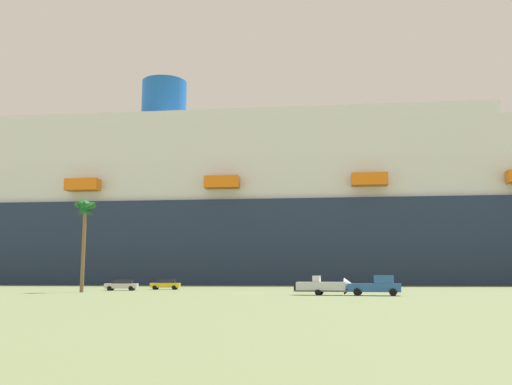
% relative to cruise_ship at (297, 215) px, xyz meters
% --- Properties ---
extents(ground_plane, '(600.00, 600.00, 0.00)m').
position_rel_cruise_ship_xyz_m(ground_plane, '(-7.39, -43.94, -17.85)').
color(ground_plane, '#66754C').
extents(cruise_ship, '(286.54, 47.74, 59.18)m').
position_rel_cruise_ship_xyz_m(cruise_ship, '(0.00, 0.00, 0.00)').
color(cruise_ship, '#1E2D4C').
rests_on(cruise_ship, ground_plane).
extents(pickup_truck, '(5.89, 3.14, 2.20)m').
position_rel_cruise_ship_xyz_m(pickup_truck, '(7.51, -83.07, -16.80)').
color(pickup_truck, '#2659A5').
rests_on(pickup_truck, ground_plane).
extents(small_boat_on_trailer, '(7.52, 3.16, 2.15)m').
position_rel_cruise_ship_xyz_m(small_boat_on_trailer, '(2.30, -82.02, -16.88)').
color(small_boat_on_trailer, '#595960').
rests_on(small_boat_on_trailer, ground_plane).
extents(palm_tree, '(3.14, 3.13, 12.10)m').
position_rel_cruise_ship_xyz_m(palm_tree, '(-29.08, -72.35, -7.83)').
color(palm_tree, brown).
rests_on(palm_tree, ground_plane).
extents(parked_car_silver_sedan, '(4.83, 2.44, 1.58)m').
position_rel_cruise_ship_xyz_m(parked_car_silver_sedan, '(-26.48, -63.32, -17.01)').
color(parked_car_silver_sedan, silver).
rests_on(parked_car_silver_sedan, ground_plane).
extents(parked_car_yellow_taxi, '(4.61, 2.15, 1.58)m').
position_rel_cruise_ship_xyz_m(parked_car_yellow_taxi, '(-21.34, -57.18, -17.01)').
color(parked_car_yellow_taxi, yellow).
rests_on(parked_car_yellow_taxi, ground_plane).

